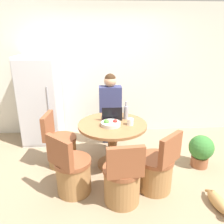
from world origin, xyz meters
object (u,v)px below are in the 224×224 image
Objects in this scene: chair_left_side at (61,148)px; potted_plant at (201,150)px; fruit_bowl at (111,124)px; dining_table at (112,135)px; chair_near_right_corner at (156,171)px; cat at (219,203)px; bottle at (126,112)px; refrigerator at (41,100)px; person_seated at (110,106)px; chair_near_left_corner at (72,173)px; chair_near_camera at (122,182)px; laptop at (112,117)px.

chair_left_side is 2.23m from potted_plant.
potted_plant is (1.43, -0.03, -0.47)m from fruit_bowl.
dining_table reaches higher than potted_plant.
cat is (0.68, -0.41, -0.21)m from chair_near_right_corner.
fruit_bowl is at bearing -134.19° from bottle.
refrigerator is 2.97m from potted_plant.
cat is (1.23, -1.77, -0.68)m from person_seated.
fruit_bowl is 1.01× the size of bottle.
potted_plant is (1.97, 0.49, 0.00)m from chair_near_left_corner.
dining_table is (1.30, -1.00, -0.30)m from refrigerator.
dining_table is 0.78m from person_seated.
chair_left_side is 0.63× the size of person_seated.
chair_near_camera is at bearing -151.78° from potted_plant.
chair_near_camera reaches higher than cat.
potted_plant is at bearing -22.44° from refrigerator.
cat is at bearing 165.61° from chair_near_camera.
dining_table is at bearing 68.73° from fruit_bowl.
potted_plant is at bearing -122.87° from chair_near_left_corner.
chair_near_right_corner is 0.82m from cat.
chair_near_left_corner is at bearing 67.03° from person_seated.
chair_near_camera is 1.00× the size of chair_left_side.
chair_near_camera and chair_left_side have the same top height.
refrigerator is at bearing -22.45° from chair_near_left_corner.
refrigerator is 1.67m from fruit_bowl.
cat is at bearing 107.58° from chair_near_right_corner.
chair_near_right_corner is (1.85, -1.62, -0.54)m from refrigerator.
person_seated is 2.26m from cat.
potted_plant is at bearing 169.25° from chair_near_right_corner.
person_seated is (-0.55, 1.37, 0.47)m from chair_near_right_corner.
chair_near_right_corner and chair_left_side have the same top height.
dining_table reaches higher than cat.
bottle reaches higher than fruit_bowl.
chair_near_camera is 1.51m from potted_plant.
bottle is 0.55× the size of potted_plant.
laptop is at bearing -83.18° from chair_near_left_corner.
chair_near_right_corner is (0.48, 0.21, 0.00)m from chair_near_camera.
fruit_bowl reaches higher than dining_table.
chair_near_right_corner is 1.00× the size of chair_left_side.
chair_near_camera is 1.65m from person_seated.
chair_near_camera is 1.20m from cat.
chair_left_side is 1.19m from bottle.
chair_near_left_corner is 0.67m from chair_near_camera.
chair_near_left_corner is at bearing -133.06° from dining_table.
bottle is (0.22, 0.01, 0.06)m from laptop.
refrigerator reaches higher than laptop.
chair_near_left_corner is at bearing -108.46° from cat.
dining_table is 1.21× the size of chair_near_camera.
chair_left_side is at bearing -174.45° from bottle.
chair_near_camera is 0.53m from chair_near_right_corner.
refrigerator is 1.91× the size of chair_near_left_corner.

